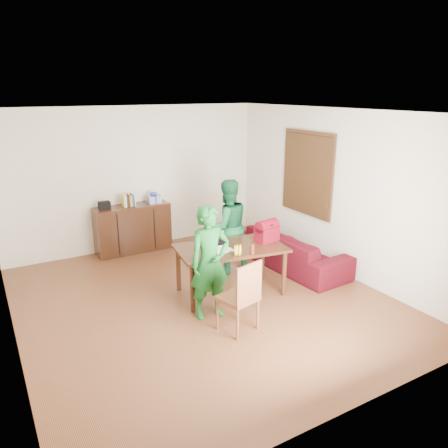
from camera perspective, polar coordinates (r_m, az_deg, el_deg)
room at (r=6.16m, az=-3.36°, el=1.44°), size 5.20×5.70×2.90m
table at (r=6.50m, az=0.88°, el=-3.77°), size 1.70×1.12×0.74m
chair at (r=5.68m, az=1.91°, el=-11.15°), size 0.53×0.51×0.96m
person_near at (r=5.81m, az=-1.88°, el=-5.04°), size 0.59×0.40×1.56m
person_far at (r=7.25m, az=0.42°, el=-0.32°), size 0.83×0.67×1.59m
laptop at (r=6.31m, az=-0.53°, el=-3.13°), size 0.34×0.24×0.23m
bananas at (r=6.14m, az=1.81°, el=-3.86°), size 0.19×0.16×0.06m
bottle at (r=6.20m, az=3.74°, el=-3.15°), size 0.06×0.06×0.17m
red_bag at (r=6.71m, az=5.62°, el=-1.14°), size 0.39×0.27×0.27m
sofa at (r=7.68m, az=8.97°, el=-3.36°), size 0.95×2.15×0.62m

